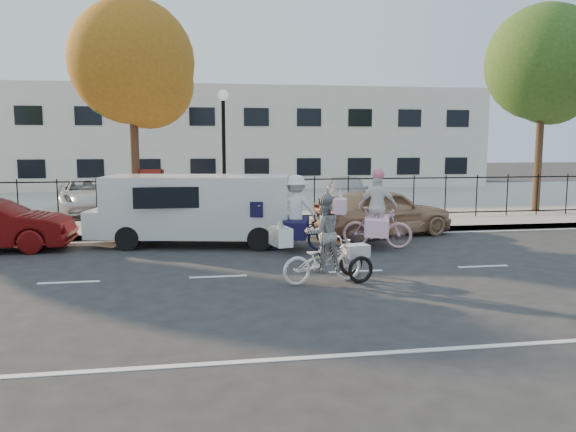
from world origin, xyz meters
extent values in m
plane|color=#333334|center=(0.00, 0.00, 0.00)|extent=(120.00, 120.00, 0.00)
cube|color=#A8A399|center=(0.00, 5.05, 0.07)|extent=(60.00, 0.10, 0.15)
cube|color=#A8A399|center=(0.00, 6.10, 0.07)|extent=(60.00, 2.20, 0.15)
cube|color=#A8A399|center=(0.00, 15.00, 0.07)|extent=(60.00, 15.60, 0.15)
cube|color=silver|center=(0.00, 25.00, 3.00)|extent=(34.00, 10.00, 6.00)
cylinder|color=black|center=(0.50, 6.80, 2.15)|extent=(0.12, 0.12, 4.00)
sphere|color=white|center=(0.50, 6.80, 4.30)|extent=(0.36, 0.36, 0.36)
cylinder|color=black|center=(-2.20, 6.80, 1.05)|extent=(0.06, 0.06, 1.80)
cylinder|color=black|center=(-1.50, 6.80, 1.05)|extent=(0.06, 0.06, 1.80)
cube|color=#59140F|center=(-1.85, 6.80, 1.65)|extent=(0.85, 0.04, 0.60)
imported|color=white|center=(2.06, -0.83, 0.45)|extent=(1.81, 0.95, 0.90)
imported|color=white|center=(2.06, -0.83, 1.01)|extent=(0.88, 0.75, 1.58)
cube|color=white|center=(1.18, -1.03, 1.00)|extent=(0.41, 0.60, 0.36)
cone|color=white|center=(1.18, -0.91, 1.24)|extent=(0.14, 0.14, 0.18)
cone|color=white|center=(1.18, -1.15, 1.24)|extent=(0.14, 0.14, 0.18)
torus|color=black|center=(2.79, -1.02, 0.28)|extent=(0.56, 0.20, 0.56)
torus|color=black|center=(2.79, -0.32, 0.28)|extent=(0.56, 0.20, 0.56)
cube|color=white|center=(2.79, -0.67, 0.60)|extent=(0.56, 0.45, 0.25)
imported|color=beige|center=(4.32, 2.56, 0.55)|extent=(1.91, 1.12, 1.11)
imported|color=white|center=(4.32, 2.56, 1.12)|extent=(1.11, 0.75, 1.74)
cube|color=#FFC2E0|center=(3.39, 2.90, 1.11)|extent=(0.52, 0.69, 0.40)
cone|color=silver|center=(3.39, 2.90, 1.46)|extent=(0.13, 0.13, 0.35)
cube|color=#FFC2E0|center=(4.32, 2.56, 0.61)|extent=(1.06, 1.56, 0.44)
sphere|color=#E26B88|center=(4.32, 2.56, 1.97)|extent=(0.31, 0.31, 0.31)
imported|color=#0F1832|center=(2.12, 2.58, 0.50)|extent=(1.99, 1.13, 0.99)
imported|color=white|center=(2.12, 2.58, 1.11)|extent=(1.25, 0.92, 1.73)
cube|color=black|center=(1.17, 2.84, 1.10)|extent=(0.48, 0.67, 0.40)
cone|color=gold|center=(1.17, 3.04, 1.32)|extent=(0.13, 0.26, 0.35)
cone|color=gold|center=(1.17, 2.64, 1.32)|extent=(0.13, 0.26, 0.35)
cube|color=black|center=(2.12, 2.58, 0.60)|extent=(0.96, 1.54, 0.44)
cube|color=silver|center=(-0.36, 3.80, 1.09)|extent=(5.16, 2.70, 1.64)
cube|color=silver|center=(-3.05, 3.80, 0.64)|extent=(0.78, 1.83, 0.73)
cylinder|color=black|center=(-2.09, 3.00, 0.32)|extent=(0.67, 0.35, 0.64)
cylinder|color=black|center=(-2.09, 4.60, 0.32)|extent=(0.67, 0.35, 0.64)
cylinder|color=black|center=(1.36, 3.00, 0.32)|extent=(0.67, 0.35, 0.64)
cylinder|color=black|center=(1.36, 4.60, 0.32)|extent=(0.67, 0.35, 0.64)
imported|color=tan|center=(5.15, 4.50, 0.73)|extent=(4.59, 2.80, 1.46)
imported|color=silver|center=(-4.47, 10.61, 0.80)|extent=(3.16, 5.03, 1.29)
imported|color=#AEB0B6|center=(5.57, 10.17, 0.84)|extent=(2.42, 4.27, 1.37)
cylinder|color=#442D1D|center=(-2.40, 7.74, 2.37)|extent=(0.28, 0.28, 4.74)
sphere|color=#9F6219|center=(-2.40, 7.74, 5.42)|extent=(4.06, 4.06, 4.06)
sphere|color=#9F6219|center=(-1.90, 7.94, 4.74)|extent=(2.98, 2.98, 2.98)
cylinder|color=#442D1D|center=(12.62, 8.20, 2.53)|extent=(0.28, 0.28, 5.06)
sphere|color=#385B1E|center=(12.62, 8.20, 5.78)|extent=(4.34, 4.34, 4.34)
sphere|color=#385B1E|center=(13.12, 8.40, 5.06)|extent=(3.18, 3.18, 3.18)
camera|label=1|loc=(-0.43, -11.62, 2.82)|focal=35.00mm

